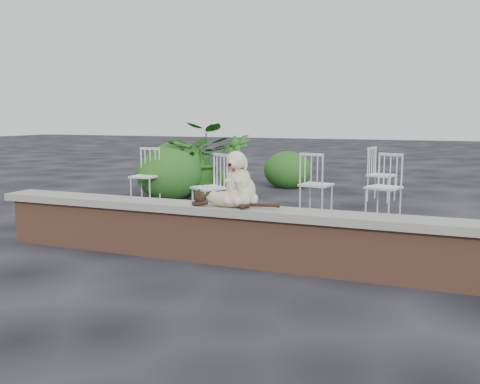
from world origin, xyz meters
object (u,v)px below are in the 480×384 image
at_px(chair_b, 209,187).
at_px(chair_d, 384,186).
at_px(chair_e, 382,174).
at_px(potted_plant_a, 201,158).
at_px(potted_plant_b, 235,166).
at_px(cat, 228,198).
at_px(dog, 241,177).
at_px(chair_a, 145,175).
at_px(chair_c, 316,184).

relative_size(chair_b, chair_d, 1.00).
bearing_deg(chair_d, chair_e, 118.10).
bearing_deg(potted_plant_a, potted_plant_b, -6.18).
bearing_deg(cat, dog, 62.62).
distance_m(chair_a, potted_plant_a, 1.41).
bearing_deg(chair_b, dog, -22.57).
bearing_deg(dog, cat, -117.38).
height_order(dog, potted_plant_a, potted_plant_a).
bearing_deg(chair_e, chair_a, 127.30).
distance_m(dog, potted_plant_a, 4.87).
relative_size(chair_b, potted_plant_b, 0.82).
bearing_deg(chair_c, chair_e, -103.83).
relative_size(chair_c, chair_d, 1.00).
distance_m(cat, chair_a, 4.12).
relative_size(dog, chair_d, 0.61).
xyz_separation_m(dog, potted_plant_b, (-1.78, 4.07, -0.29)).
bearing_deg(chair_b, potted_plant_a, 153.14).
height_order(chair_a, chair_d, same).
distance_m(dog, chair_a, 4.08).
bearing_deg(dog, chair_e, 80.59).
xyz_separation_m(chair_b, potted_plant_b, (-0.51, 2.15, 0.10)).
bearing_deg(chair_b, chair_e, 85.30).
bearing_deg(chair_c, chair_d, -165.85).
height_order(chair_b, potted_plant_b, potted_plant_b).
xyz_separation_m(cat, potted_plant_b, (-1.70, 4.22, -0.10)).
height_order(chair_b, chair_a, same).
xyz_separation_m(chair_e, potted_plant_b, (-2.59, -0.47, 0.10)).
bearing_deg(chair_d, chair_b, -136.91).
distance_m(chair_b, chair_c, 1.63).
xyz_separation_m(dog, chair_e, (0.81, 4.54, -0.39)).
xyz_separation_m(chair_b, chair_a, (-1.65, 0.90, 0.00)).
height_order(cat, potted_plant_a, potted_plant_a).
distance_m(chair_e, chair_d, 1.63).
bearing_deg(chair_e, chair_c, 168.78).
height_order(chair_a, chair_c, same).
xyz_separation_m(chair_c, chair_d, (0.98, 0.07, 0.00)).
height_order(dog, chair_d, dog).
bearing_deg(chair_a, chair_e, 21.49).
bearing_deg(chair_c, potted_plant_b, -23.58).
bearing_deg(chair_b, chair_a, -174.69).
bearing_deg(chair_d, chair_a, -158.75).
xyz_separation_m(cat, chair_a, (-2.85, 2.96, -0.20)).
bearing_deg(dog, chair_b, 124.33).
height_order(dog, chair_b, dog).
relative_size(chair_b, potted_plant_a, 0.69).
height_order(chair_d, potted_plant_a, potted_plant_a).
bearing_deg(chair_b, potted_plant_b, 137.05).
bearing_deg(chair_a, chair_d, -1.73).
bearing_deg(potted_plant_b, chair_c, -33.54).
bearing_deg(chair_a, chair_b, -31.73).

